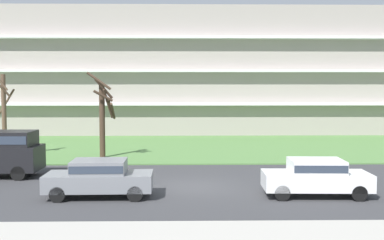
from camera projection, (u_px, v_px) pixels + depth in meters
The scene contains 7 objects.
ground at pixel (195, 187), 21.29m from camera, with size 160.00×160.00×0.00m, color #38383A.
grass_lawn_strip at pixel (190, 147), 35.25m from camera, with size 80.00×16.00×0.08m, color #547F42.
apartment_building at pixel (188, 73), 48.03m from camera, with size 53.00×11.43×12.24m.
tree_far_left at pixel (4, 113), 29.95m from camera, with size 1.20×1.21×5.44m.
tree_left at pixel (103, 115), 29.43m from camera, with size 1.60×1.59×5.56m.
sedan_white_near_left at pixel (316, 176), 19.33m from camera, with size 4.47×1.97×1.57m.
sedan_gray_center_left at pixel (99, 177), 19.16m from camera, with size 4.44×1.90×1.57m.
Camera 1 is at (-0.52, -21.02, 4.56)m, focal length 43.18 mm.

